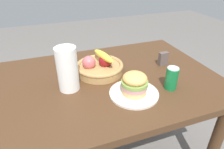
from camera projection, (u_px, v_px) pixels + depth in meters
name	position (u px, v px, depth m)	size (l,w,h in m)	color
dining_table	(101.00, 94.00, 1.23)	(1.40, 0.90, 0.75)	#4C301C
plate	(134.00, 93.00, 1.05)	(0.26, 0.26, 0.01)	silver
sandwich	(135.00, 83.00, 1.02)	(0.14, 0.14, 0.12)	#E5BC75
soda_can	(172.00, 78.00, 1.07)	(0.07, 0.07, 0.13)	#147238
fruit_basket	(100.00, 66.00, 1.23)	(0.29, 0.29, 0.14)	tan
paper_towel_roll	(67.00, 69.00, 1.04)	(0.11, 0.11, 0.24)	white
napkin_holder	(163.00, 59.00, 1.32)	(0.06, 0.03, 0.09)	#594C47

